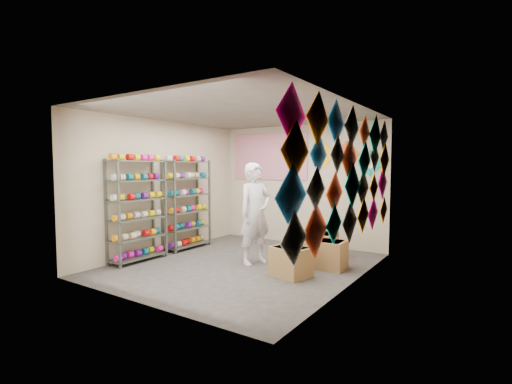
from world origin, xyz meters
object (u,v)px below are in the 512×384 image
Objects in this scene: shelf_rack_back at (187,204)px; carton_a at (291,262)px; shelf_rack_front at (137,210)px; carton_c at (322,245)px; shopkeeper at (255,214)px; carton_b at (328,254)px.

shelf_rack_back is 2.98m from carton_a.
shelf_rack_front reaches higher than carton_c.
carton_c is at bearing -17.34° from shopkeeper.
shelf_rack_back is at bearing -176.94° from carton_a.
carton_a is (2.83, -0.57, -0.71)m from shelf_rack_back.
shopkeeper is 3.22× the size of carton_a.
carton_c is (0.82, 1.13, -0.68)m from shopkeeper.
shopkeeper reaches higher than carton_b.
shelf_rack_back is at bearing 90.00° from shelf_rack_front.
shelf_rack_front is 3.34× the size of carton_a.
shelf_rack_front is 2.20m from shopkeeper.
shelf_rack_back is 2.97m from carton_c.
shelf_rack_back reaches higher than carton_c.
carton_b is at bearing -59.86° from carton_c.
carton_c is (-0.10, 1.46, -0.00)m from carton_a.
carton_a is (2.83, 0.73, -0.71)m from shelf_rack_front.
carton_a reaches higher than carton_c.
shelf_rack_back is at bearing -162.64° from carton_c.
carton_b is at bearing 25.58° from shelf_rack_front.
carton_a is (0.91, -0.34, -0.68)m from shopkeeper.
shopkeeper is (1.92, 1.06, -0.03)m from shelf_rack_front.
shopkeeper is 1.55m from carton_c.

